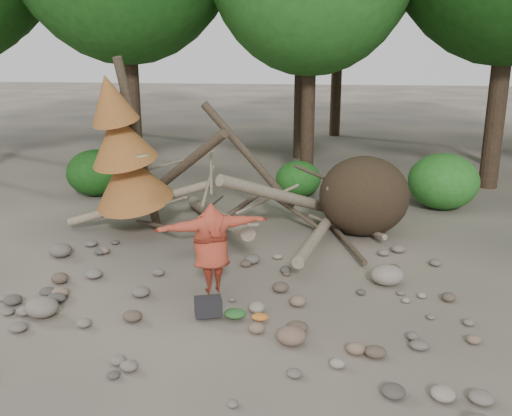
# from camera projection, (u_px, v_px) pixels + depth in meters

# --- Properties ---
(ground) EXTENTS (120.00, 120.00, 0.00)m
(ground) POSITION_uv_depth(u_px,v_px,m) (231.00, 303.00, 10.48)
(ground) COLOR #514C44
(ground) RESTS_ON ground
(deadfall_pile) EXTENTS (8.55, 5.24, 3.30)m
(deadfall_pile) POSITION_uv_depth(u_px,v_px,m) (340.00, 198.00, 14.02)
(deadfall_pile) COLOR #332619
(deadfall_pile) RESTS_ON ground
(dead_conifer) EXTENTS (2.06, 2.16, 4.35)m
(dead_conifer) POSITION_uv_depth(u_px,v_px,m) (124.00, 153.00, 13.49)
(dead_conifer) COLOR #4C3F30
(dead_conifer) RESTS_ON ground
(bush_left) EXTENTS (1.80, 1.80, 1.44)m
(bush_left) POSITION_uv_depth(u_px,v_px,m) (96.00, 173.00, 17.81)
(bush_left) COLOR #194E14
(bush_left) RESTS_ON ground
(bush_mid) EXTENTS (1.40, 1.40, 1.12)m
(bush_mid) POSITION_uv_depth(u_px,v_px,m) (298.00, 179.00, 17.67)
(bush_mid) COLOR #22631C
(bush_mid) RESTS_ON ground
(bush_right) EXTENTS (2.00, 2.00, 1.60)m
(bush_right) POSITION_uv_depth(u_px,v_px,m) (443.00, 181.00, 16.33)
(bush_right) COLOR #2B7524
(bush_right) RESTS_ON ground
(frisbee_thrower) EXTENTS (2.65, 1.48, 2.51)m
(frisbee_thrower) POSITION_uv_depth(u_px,v_px,m) (211.00, 248.00, 10.56)
(frisbee_thrower) COLOR #A33724
(frisbee_thrower) RESTS_ON ground
(backpack) EXTENTS (0.53, 0.43, 0.31)m
(backpack) POSITION_uv_depth(u_px,v_px,m) (208.00, 310.00, 9.87)
(backpack) COLOR black
(backpack) RESTS_ON ground
(cloth_green) EXTENTS (0.39, 0.32, 0.15)m
(cloth_green) POSITION_uv_depth(u_px,v_px,m) (235.00, 316.00, 9.81)
(cloth_green) COLOR #275A24
(cloth_green) RESTS_ON ground
(cloth_orange) EXTENTS (0.29, 0.24, 0.11)m
(cloth_orange) POSITION_uv_depth(u_px,v_px,m) (260.00, 320.00, 9.73)
(cloth_orange) COLOR #C56A21
(cloth_orange) RESTS_ON ground
(boulder_front_left) EXTENTS (0.58, 0.52, 0.35)m
(boulder_front_left) POSITION_uv_depth(u_px,v_px,m) (42.00, 307.00, 9.92)
(boulder_front_left) COLOR #6F675D
(boulder_front_left) RESTS_ON ground
(boulder_front_right) EXTENTS (0.48, 0.43, 0.29)m
(boulder_front_right) POSITION_uv_depth(u_px,v_px,m) (291.00, 336.00, 9.01)
(boulder_front_right) COLOR brown
(boulder_front_right) RESTS_ON ground
(boulder_mid_right) EXTENTS (0.66, 0.59, 0.40)m
(boulder_mid_right) POSITION_uv_depth(u_px,v_px,m) (387.00, 275.00, 11.24)
(boulder_mid_right) COLOR gray
(boulder_mid_right) RESTS_ON ground
(boulder_mid_left) EXTENTS (0.52, 0.46, 0.31)m
(boulder_mid_left) POSITION_uv_depth(u_px,v_px,m) (60.00, 250.00, 12.72)
(boulder_mid_left) COLOR #5D554E
(boulder_mid_left) RESTS_ON ground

